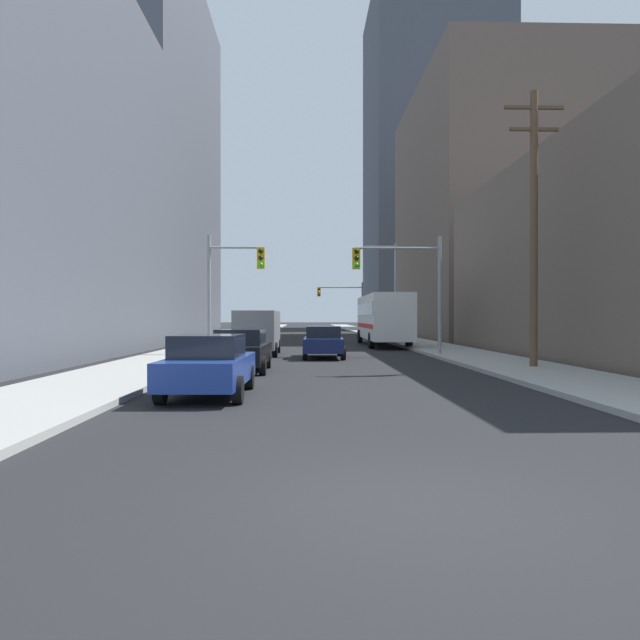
# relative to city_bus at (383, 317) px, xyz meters

# --- Properties ---
(ground_plane) EXTENTS (400.00, 400.00, 0.00)m
(ground_plane) POSITION_rel_city_bus_xyz_m (-4.29, -32.62, -1.93)
(ground_plane) COLOR black
(sidewalk_left) EXTENTS (3.71, 160.00, 0.15)m
(sidewalk_left) POSITION_rel_city_bus_xyz_m (-11.30, 17.38, -1.85)
(sidewalk_left) COLOR #9E9E99
(sidewalk_left) RESTS_ON ground
(sidewalk_right) EXTENTS (3.71, 160.00, 0.15)m
(sidewalk_right) POSITION_rel_city_bus_xyz_m (2.72, 17.38, -1.85)
(sidewalk_right) COLOR #9E9E99
(sidewalk_right) RESTS_ON ground
(city_bus) EXTENTS (2.67, 11.53, 3.40)m
(city_bus) POSITION_rel_city_bus_xyz_m (0.00, 0.00, 0.00)
(city_bus) COLOR silver
(city_bus) RESTS_ON ground
(cargo_van_grey) EXTENTS (2.16, 5.24, 2.26)m
(cargo_van_grey) POSITION_rel_city_bus_xyz_m (-7.71, -9.10, -0.64)
(cargo_van_grey) COLOR slate
(cargo_van_grey) RESTS_ON ground
(sedan_blue) EXTENTS (1.95, 4.25, 1.52)m
(sedan_blue) POSITION_rel_city_bus_xyz_m (-7.68, -24.34, -1.16)
(sedan_blue) COLOR navy
(sedan_blue) RESTS_ON ground
(sedan_black) EXTENTS (1.95, 4.26, 1.52)m
(sedan_black) POSITION_rel_city_bus_xyz_m (-7.58, -18.03, -1.16)
(sedan_black) COLOR black
(sedan_black) RESTS_ON ground
(sedan_navy) EXTENTS (1.95, 4.24, 1.52)m
(sedan_navy) POSITION_rel_city_bus_xyz_m (-4.43, -11.37, -1.16)
(sedan_navy) COLOR #141E4C
(sedan_navy) RESTS_ON ground
(traffic_signal_near_left) EXTENTS (2.85, 0.44, 6.00)m
(traffic_signal_near_left) POSITION_rel_city_bus_xyz_m (-8.87, -10.09, 2.07)
(traffic_signal_near_left) COLOR gray
(traffic_signal_near_left) RESTS_ON ground
(traffic_signal_near_right) EXTENTS (4.47, 0.44, 6.00)m
(traffic_signal_near_right) POSITION_rel_city_bus_xyz_m (-0.47, -10.09, 2.15)
(traffic_signal_near_right) COLOR gray
(traffic_signal_near_right) RESTS_ON ground
(traffic_signal_far_right) EXTENTS (5.36, 0.44, 6.00)m
(traffic_signal_far_right) POSITION_rel_city_bus_xyz_m (-0.88, 28.07, 2.19)
(traffic_signal_far_right) COLOR gray
(traffic_signal_far_right) RESTS_ON ground
(utility_pole_right) EXTENTS (2.20, 0.28, 10.23)m
(utility_pole_right) POSITION_rel_city_bus_xyz_m (3.09, -17.79, 3.46)
(utility_pole_right) COLOR brown
(utility_pole_right) RESTS_ON ground
(street_lamp_right) EXTENTS (2.65, 0.32, 7.50)m
(street_lamp_right) POSITION_rel_city_bus_xyz_m (1.13, 4.52, 2.64)
(street_lamp_right) COLOR gray
(street_lamp_right) RESTS_ON ground
(building_left_mid_office) EXTENTS (14.84, 25.90, 32.07)m
(building_left_mid_office) POSITION_rel_city_bus_xyz_m (-22.07, 12.48, 14.10)
(building_left_mid_office) COLOR #4C515B
(building_left_mid_office) RESTS_ON ground
(building_right_mid_block) EXTENTS (16.67, 25.52, 24.25)m
(building_right_mid_block) POSITION_rel_city_bus_xyz_m (13.93, 17.06, 10.20)
(building_right_mid_block) COLOR #66564C
(building_right_mid_block) RESTS_ON ground
(building_right_far_highrise) EXTENTS (21.18, 22.71, 54.78)m
(building_right_far_highrise) POSITION_rel_city_bus_xyz_m (16.26, 56.87, 25.46)
(building_right_far_highrise) COLOR #4C515B
(building_right_far_highrise) RESTS_ON ground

